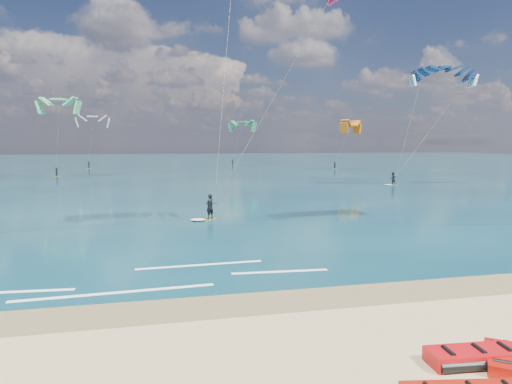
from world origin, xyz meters
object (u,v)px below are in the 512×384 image
kitesurfer_far (419,120)px  packed_kite_right (500,364)px  kitesurfer_main (244,88)px  packed_kite_mid (474,364)px

kitesurfer_far → packed_kite_right: bearing=-110.9°
packed_kite_right → kitesurfer_far: 48.16m
kitesurfer_far → kitesurfer_main: bearing=-131.3°
kitesurfer_main → kitesurfer_far: 34.15m
kitesurfer_far → packed_kite_mid: bearing=-111.7°
kitesurfer_main → kitesurfer_far: (26.15, 21.94, -0.76)m
kitesurfer_main → kitesurfer_far: kitesurfer_main is taller
packed_kite_right → kitesurfer_far: bearing=6.8°
packed_kite_mid → kitesurfer_main: (-2.03, 19.12, 8.88)m
packed_kite_mid → packed_kite_right: packed_kite_mid is taller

